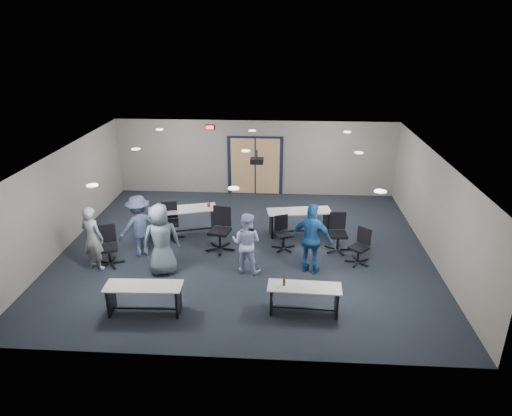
# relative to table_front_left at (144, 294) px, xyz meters

# --- Properties ---
(floor) EXTENTS (10.00, 10.00, 0.00)m
(floor) POSITION_rel_table_front_left_xyz_m (1.90, 3.15, -0.46)
(floor) COLOR black
(floor) RESTS_ON ground
(back_wall) EXTENTS (10.00, 0.04, 2.70)m
(back_wall) POSITION_rel_table_front_left_xyz_m (1.90, 7.65, 0.89)
(back_wall) COLOR gray
(back_wall) RESTS_ON floor
(front_wall) EXTENTS (10.00, 0.04, 2.70)m
(front_wall) POSITION_rel_table_front_left_xyz_m (1.90, -1.35, 0.89)
(front_wall) COLOR gray
(front_wall) RESTS_ON floor
(left_wall) EXTENTS (0.04, 9.00, 2.70)m
(left_wall) POSITION_rel_table_front_left_xyz_m (-3.10, 3.15, 0.89)
(left_wall) COLOR gray
(left_wall) RESTS_ON floor
(right_wall) EXTENTS (0.04, 9.00, 2.70)m
(right_wall) POSITION_rel_table_front_left_xyz_m (6.90, 3.15, 0.89)
(right_wall) COLOR gray
(right_wall) RESTS_ON floor
(ceiling) EXTENTS (10.00, 9.00, 0.04)m
(ceiling) POSITION_rel_table_front_left_xyz_m (1.90, 3.15, 2.24)
(ceiling) COLOR silver
(ceiling) RESTS_ON back_wall
(double_door) EXTENTS (2.00, 0.07, 2.20)m
(double_door) POSITION_rel_table_front_left_xyz_m (1.90, 7.61, 0.59)
(double_door) COLOR black
(double_door) RESTS_ON back_wall
(exit_sign) EXTENTS (0.32, 0.07, 0.18)m
(exit_sign) POSITION_rel_table_front_left_xyz_m (0.30, 7.60, 1.99)
(exit_sign) COLOR black
(exit_sign) RESTS_ON back_wall
(ceiling_projector) EXTENTS (0.35, 0.32, 0.37)m
(ceiling_projector) POSITION_rel_table_front_left_xyz_m (2.20, 3.65, 1.95)
(ceiling_projector) COLOR black
(ceiling_projector) RESTS_ON ceiling
(ceiling_can_lights) EXTENTS (6.24, 5.74, 0.02)m
(ceiling_can_lights) POSITION_rel_table_front_left_xyz_m (1.90, 3.40, 2.21)
(ceiling_can_lights) COLOR white
(ceiling_can_lights) RESTS_ON ceiling
(table_front_left) EXTENTS (1.66, 0.61, 0.67)m
(table_front_left) POSITION_rel_table_front_left_xyz_m (0.00, 0.00, 0.00)
(table_front_left) COLOR beige
(table_front_left) RESTS_ON floor
(table_front_right) EXTENTS (1.59, 0.58, 0.87)m
(table_front_right) POSITION_rel_table_front_left_xyz_m (3.42, 0.22, -0.01)
(table_front_right) COLOR beige
(table_front_right) RESTS_ON floor
(table_back_left) EXTENTS (2.08, 1.19, 0.93)m
(table_back_left) POSITION_rel_table_front_left_xyz_m (0.01, 4.01, 0.09)
(table_back_left) COLOR beige
(table_back_left) RESTS_ON floor
(table_back_right) EXTENTS (1.93, 0.91, 0.75)m
(table_back_right) POSITION_rel_table_front_left_xyz_m (3.41, 4.20, 0.06)
(table_back_right) COLOR beige
(table_back_right) RESTS_ON floor
(chair_back_a) EXTENTS (0.83, 0.83, 1.08)m
(chair_back_a) POSITION_rel_table_front_left_xyz_m (-0.30, 3.64, 0.09)
(chair_back_a) COLOR black
(chair_back_a) RESTS_ON floor
(chair_back_b) EXTENTS (0.89, 0.89, 1.20)m
(chair_back_b) POSITION_rel_table_front_left_xyz_m (1.21, 3.05, 0.14)
(chair_back_b) COLOR black
(chair_back_b) RESTS_ON floor
(chair_back_c) EXTENTS (0.78, 0.78, 0.94)m
(chair_back_c) POSITION_rel_table_front_left_xyz_m (2.97, 3.20, 0.02)
(chair_back_c) COLOR black
(chair_back_c) RESTS_ON floor
(chair_back_d) EXTENTS (0.71, 0.71, 1.07)m
(chair_back_d) POSITION_rel_table_front_left_xyz_m (4.45, 3.19, 0.08)
(chair_back_d) COLOR black
(chair_back_d) RESTS_ON floor
(chair_loose_left) EXTENTS (0.84, 0.84, 1.04)m
(chair_loose_left) POSITION_rel_table_front_left_xyz_m (-1.53, 2.03, 0.06)
(chair_loose_left) COLOR black
(chair_loose_left) RESTS_ON floor
(chair_loose_right) EXTENTS (0.84, 0.84, 0.95)m
(chair_loose_right) POSITION_rel_table_front_left_xyz_m (4.91, 2.51, 0.02)
(chair_loose_right) COLOR black
(chair_loose_right) RESTS_ON floor
(person_gray) EXTENTS (0.71, 0.58, 1.69)m
(person_gray) POSITION_rel_table_front_left_xyz_m (-1.82, 1.83, 0.39)
(person_gray) COLOR gray
(person_gray) RESTS_ON floor
(person_plaid) EXTENTS (1.03, 0.84, 1.83)m
(person_plaid) POSITION_rel_table_front_left_xyz_m (-0.04, 1.72, 0.46)
(person_plaid) COLOR slate
(person_plaid) RESTS_ON floor
(person_lightblue) EXTENTS (0.90, 0.78, 1.58)m
(person_lightblue) POSITION_rel_table_front_left_xyz_m (2.04, 1.93, 0.33)
(person_lightblue) COLOR #B9C6F5
(person_lightblue) RESTS_ON floor
(person_navy) EXTENTS (1.16, 0.83, 1.83)m
(person_navy) POSITION_rel_table_front_left_xyz_m (3.66, 1.98, 0.46)
(person_navy) COLOR #194B8B
(person_navy) RESTS_ON floor
(person_back) EXTENTS (1.27, 1.14, 1.71)m
(person_back) POSITION_rel_table_front_left_xyz_m (-0.86, 2.60, 0.40)
(person_back) COLOR #394566
(person_back) RESTS_ON floor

